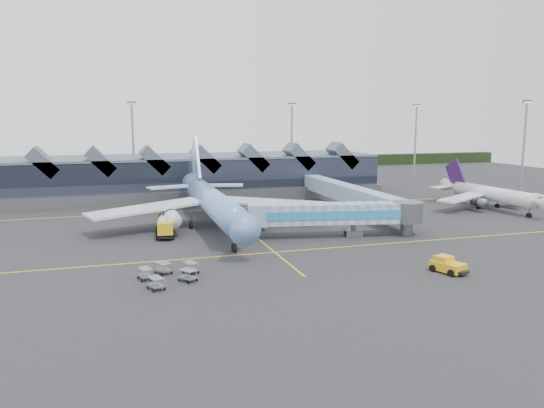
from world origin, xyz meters
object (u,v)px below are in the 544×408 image
object	(u,v)px
regional_jet	(489,193)
main_airliner	(212,201)
fuel_truck	(165,224)
jet_bridge	(346,214)
pushback_tug	(448,265)

from	to	relation	value
regional_jet	main_airliner	bearing A→B (deg)	177.87
main_airliner	fuel_truck	distance (m)	9.62
regional_jet	jet_bridge	xyz separation A→B (m)	(-38.65, -15.21, 0.46)
main_airliner	regional_jet	distance (m)	57.21
regional_jet	fuel_truck	size ratio (longest dim) A/B	3.04
regional_jet	fuel_truck	distance (m)	65.69
regional_jet	pushback_tug	bearing A→B (deg)	-138.14
fuel_truck	pushback_tug	xyz separation A→B (m)	(30.28, -30.21, -0.88)
fuel_truck	pushback_tug	size ratio (longest dim) A/B	1.97
main_airliner	regional_jet	world-z (taller)	main_airliner
main_airliner	pushback_tug	world-z (taller)	main_airliner
main_airliner	regional_jet	bearing A→B (deg)	2.63
fuel_truck	pushback_tug	world-z (taller)	fuel_truck
main_airliner	pushback_tug	size ratio (longest dim) A/B	10.02
jet_bridge	fuel_truck	world-z (taller)	jet_bridge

